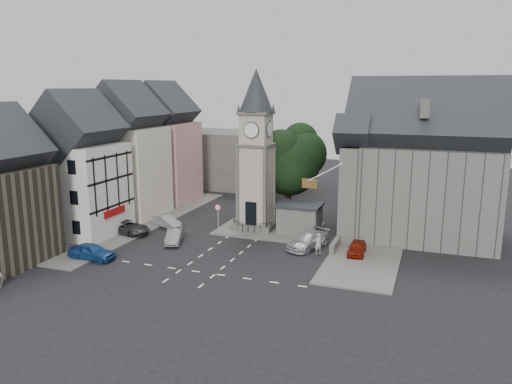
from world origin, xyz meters
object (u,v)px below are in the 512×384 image
at_px(car_east_red, 357,248).
at_px(pedestrian, 318,244).
at_px(stone_shelter, 299,219).
at_px(car_west_blue, 92,252).
at_px(clock_tower, 256,151).

height_order(car_east_red, pedestrian, pedestrian).
xyz_separation_m(stone_shelter, car_west_blue, (-14.62, -13.50, -0.84)).
height_order(clock_tower, stone_shelter, clock_tower).
height_order(stone_shelter, pedestrian, stone_shelter).
distance_m(stone_shelter, car_east_red, 7.93).
bearing_deg(clock_tower, pedestrian, -36.83).
relative_size(clock_tower, car_east_red, 4.53).
bearing_deg(car_west_blue, clock_tower, -35.88).
relative_size(stone_shelter, car_west_blue, 1.03).
distance_m(stone_shelter, pedestrian, 6.39).
bearing_deg(pedestrian, car_west_blue, -12.02).
relative_size(stone_shelter, car_east_red, 1.20).
xyz_separation_m(car_west_blue, pedestrian, (17.82, 8.00, 0.24)).
height_order(stone_shelter, car_east_red, stone_shelter).
bearing_deg(car_east_red, car_west_blue, -159.44).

